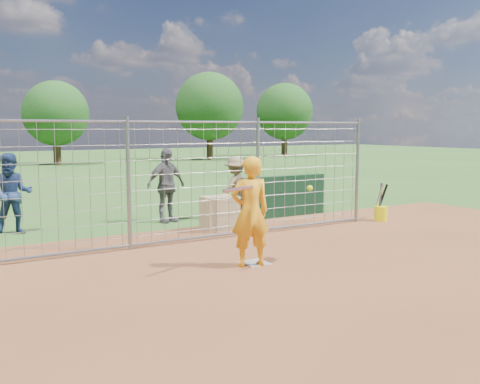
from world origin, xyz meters
TOP-DOWN VIEW (x-y plane):
  - ground at (0.00, 0.00)m, footprint 100.00×100.00m
  - infield_dirt at (0.00, -3.00)m, footprint 18.00×18.00m
  - home_plate at (0.00, -0.20)m, footprint 0.43×0.43m
  - dugout_wall at (3.40, 3.60)m, footprint 2.60×0.20m
  - batter at (-0.17, -0.30)m, footprint 0.78×0.59m
  - bystander_a at (-3.19, 4.86)m, footprint 1.04×0.90m
  - bystander_b at (0.37, 4.48)m, footprint 1.17×0.68m
  - bystander_c at (2.17, 4.07)m, footprint 1.17×0.86m
  - equipment_bin at (0.98, 2.82)m, footprint 0.80×0.55m
  - equipment_in_play at (-0.17, -0.54)m, footprint 1.88×0.38m
  - bucket_with_bats at (5.13, 1.76)m, footprint 0.34×0.39m
  - backstop_fence at (0.00, 2.00)m, footprint 9.08×0.08m
  - tree_line at (3.13, 28.13)m, footprint 44.66×6.72m

SIDE VIEW (x-z plane):
  - ground at x=0.00m, z-range 0.00..0.00m
  - infield_dirt at x=0.00m, z-range 0.01..0.01m
  - home_plate at x=0.00m, z-range 0.00..0.02m
  - bucket_with_bats at x=5.13m, z-range -0.24..0.73m
  - equipment_bin at x=0.98m, z-range 0.00..0.80m
  - dugout_wall at x=3.40m, z-range 0.00..1.10m
  - bystander_c at x=2.17m, z-range 0.00..1.61m
  - bystander_a at x=-3.19m, z-range 0.00..1.82m
  - bystander_b at x=0.37m, z-range 0.00..1.88m
  - batter at x=-0.17m, z-range 0.00..1.90m
  - backstop_fence at x=0.00m, z-range -0.04..2.56m
  - equipment_in_play at x=-0.17m, z-range 1.30..1.45m
  - tree_line at x=3.13m, z-range 0.47..6.95m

